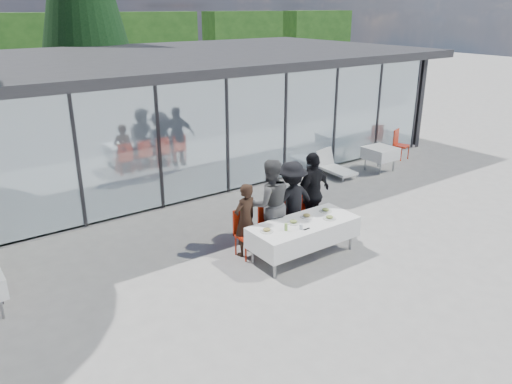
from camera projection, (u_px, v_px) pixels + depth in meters
The scene contains 23 objects.
ground at pixel (294, 261), 9.97m from camera, with size 90.00×90.00×0.00m, color gray.
pavilion at pixel (184, 91), 16.52m from camera, with size 14.80×8.80×3.44m.
dining_table at pixel (304, 232), 10.00m from camera, with size 2.26×0.96×0.75m.
diner_a at pixel (245, 220), 10.00m from camera, with size 0.56×0.56×1.53m, color #322016.
diner_chair_a at pixel (245, 230), 10.07m from camera, with size 0.44×0.44×0.97m.
diner_b at pixel (270, 204), 10.27m from camera, with size 0.93×0.93×1.92m, color #545454.
diner_chair_b at pixel (270, 223), 10.41m from camera, with size 0.44×0.44×0.97m.
diner_c at pixel (292, 201), 10.62m from camera, with size 1.14×1.14×1.77m, color black.
diner_chair_c at pixel (291, 216), 10.73m from camera, with size 0.44×0.44×0.97m.
diner_d at pixel (313, 194), 10.92m from camera, with size 1.09×1.09×1.87m, color black.
diner_chair_d at pixel (312, 210), 11.06m from camera, with size 0.44×0.44×0.97m.
plate_a at pixel (267, 230), 9.51m from camera, with size 0.26×0.26×0.07m.
plate_b at pixel (293, 222), 9.87m from camera, with size 0.26×0.26×0.07m.
plate_c at pixel (307, 216), 10.16m from camera, with size 0.26×0.26×0.07m.
plate_d at pixel (326, 210), 10.44m from camera, with size 0.26×0.26×0.07m.
plate_extra at pixel (330, 218), 10.08m from camera, with size 0.26×0.26×0.07m.
juice_bottle at pixel (286, 227), 9.53m from camera, with size 0.06×0.06×0.14m, color #8CBB4E.
drinking_glasses at pixel (301, 227), 9.60m from camera, with size 0.07×0.07×0.10m.
folded_eyeglasses at pixel (307, 229), 9.61m from camera, with size 0.14×0.03×0.01m, color black.
spare_table_right at pixel (380, 153), 15.26m from camera, with size 0.86×0.86×0.74m.
spare_chair_a at pixel (399, 143), 16.50m from camera, with size 0.56×0.56×0.97m.
spare_chair_b at pixel (317, 152), 15.48m from camera, with size 0.61×0.61×0.97m.
lounger at pixel (333, 166), 15.05m from camera, with size 0.67×1.36×0.72m.
Camera 1 is at (-5.79, -6.74, 4.79)m, focal length 35.00 mm.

